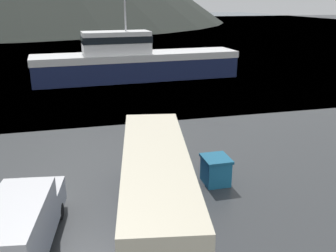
% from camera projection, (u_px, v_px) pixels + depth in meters
% --- Properties ---
extents(water_surface, '(240.00, 240.00, 0.00)m').
position_uv_depth(water_surface, '(80.00, 25.00, 138.28)').
color(water_surface, slate).
rests_on(water_surface, ground).
extents(tour_bus, '(4.30, 10.86, 3.30)m').
position_uv_depth(tour_bus, '(156.00, 188.00, 14.80)').
color(tour_bus, '#194799').
rests_on(tour_bus, ground).
extents(delivery_van, '(2.88, 6.42, 2.33)m').
position_uv_depth(delivery_van, '(22.00, 224.00, 13.47)').
color(delivery_van, silver).
rests_on(delivery_van, ground).
extents(fishing_boat, '(23.90, 5.85, 11.99)m').
position_uv_depth(fishing_boat, '(134.00, 61.00, 43.28)').
color(fishing_boat, '#19234C').
rests_on(fishing_boat, water_surface).
extents(storage_bin, '(1.32, 1.49, 1.42)m').
position_uv_depth(storage_bin, '(216.00, 170.00, 18.95)').
color(storage_bin, teal).
rests_on(storage_bin, ground).
extents(small_boat, '(2.49, 7.11, 0.97)m').
position_uv_depth(small_boat, '(46.00, 65.00, 50.63)').
color(small_boat, '#19234C').
rests_on(small_boat, water_surface).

